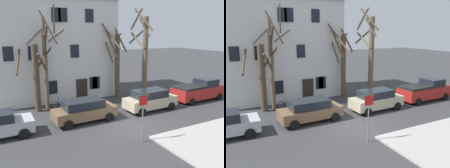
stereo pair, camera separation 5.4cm
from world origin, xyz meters
The scene contains 11 objects.
ground_plane centered at (0.00, 0.00, 0.00)m, with size 120.00×120.00×0.00m, color #38383A.
building_main centered at (-2.66, 10.83, 5.70)m, with size 12.59×6.53×11.22m.
tree_bare_near centered at (-5.02, 6.41, 3.27)m, with size 3.08×2.81×7.08m.
tree_bare_mid centered at (-4.16, 6.72, 4.28)m, with size 3.12×2.85×8.71m.
tree_bare_far centered at (2.79, 7.07, 3.68)m, with size 2.45×2.62×7.35m.
tree_bare_end centered at (5.50, 6.20, 4.48)m, with size 2.54×2.84×8.99m.
car_brown_wagon centered at (-2.51, 2.42, 0.88)m, with size 4.72×2.16×1.69m.
car_beige_wagon centered at (3.43, 2.27, 0.92)m, with size 4.63×2.18×1.77m.
pickup_truck_red centered at (9.44, 2.47, 0.99)m, with size 5.54×2.33×2.05m.
street_sign_pole centered at (-0.70, -2.46, 2.09)m, with size 0.76×0.07×3.00m.
bicycle_leaning centered at (-3.19, 6.23, 0.37)m, with size 1.75×0.20×1.03m.
Camera 1 is at (-8.65, -13.48, 6.66)m, focal length 38.34 mm.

